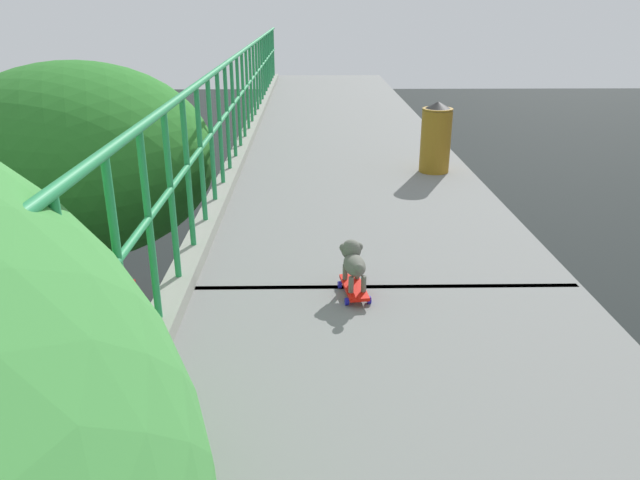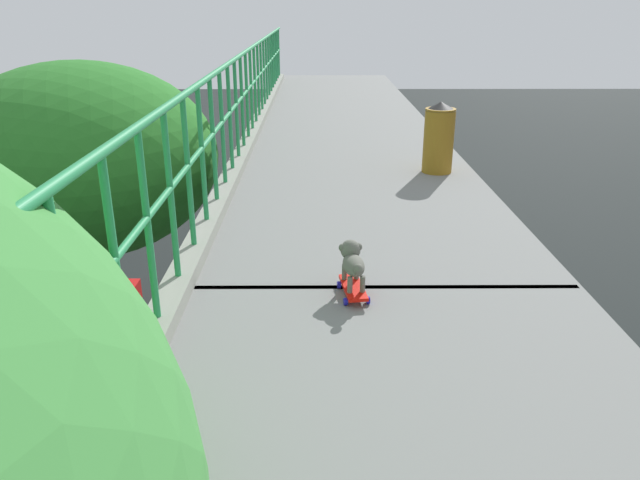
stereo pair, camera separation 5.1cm
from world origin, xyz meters
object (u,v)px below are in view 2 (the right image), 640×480
Objects in this scene: car_silver_sixth at (22,255)px; toy_skateboard at (353,288)px; small_dog at (352,260)px; litter_bin at (439,137)px; city_bus at (133,132)px; car_red_taxi_fifth at (82,322)px.

car_silver_sixth is 9.42× the size of toy_skateboard.
small_dog is 0.48× the size of litter_bin.
city_bus is at bearing 109.50° from small_dog.
toy_skateboard is 0.20m from small_dog.
small_dog is at bearing 96.16° from toy_skateboard.
car_silver_sixth is 18.05m from toy_skateboard.
small_dog is at bearing -55.41° from car_silver_sixth.
car_red_taxi_fifth is at bearing -78.38° from city_bus.
toy_skateboard is 3.60m from litter_bin.
city_bus is 27.49× the size of toy_skateboard.
city_bus is 28.30m from litter_bin.
city_bus is 30.89m from toy_skateboard.
car_red_taxi_fifth is at bearing 139.07° from litter_bin.
toy_skateboard is (10.18, -28.78, 4.67)m from city_bus.
small_dog is at bearing -110.16° from litter_bin.
car_red_taxi_fifth is 1.06× the size of car_silver_sixth.
small_dog is 3.54m from litter_bin.
car_silver_sixth is at bearing 135.46° from litter_bin.
city_bus is 28.94× the size of small_dog.
car_red_taxi_fifth is at bearing 122.50° from toy_skateboard.
car_silver_sixth is at bearing 124.51° from toy_skateboard.
city_bus is at bearing 101.62° from car_red_taxi_fifth.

